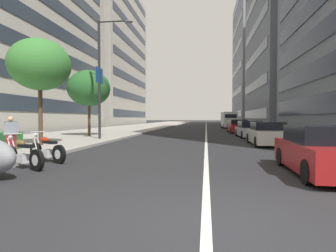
{
  "coord_description": "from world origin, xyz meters",
  "views": [
    {
      "loc": [
        -4.14,
        0.01,
        1.63
      ],
      "look_at": [
        16.28,
        2.89,
        1.02
      ],
      "focal_mm": 28.97,
      "sensor_mm": 36.0,
      "label": 1
    }
  ],
  "objects_px": {
    "street_lamp_with_banners": "(104,68)",
    "car_mid_block_traffic": "(238,127)",
    "street_tree_near_plaza_corner": "(40,65)",
    "car_approaching_light": "(323,151)",
    "delivery_van_ahead": "(229,120)",
    "motorcycle_nearest_camera": "(23,154)",
    "pedestrian_on_plaza": "(11,135)",
    "motorcycle_mid_row": "(47,150)",
    "street_tree_mid_sidewalk": "(89,88)",
    "car_far_down_avenue": "(249,130)",
    "car_lead_in_lane": "(267,134)"
  },
  "relations": [
    {
      "from": "motorcycle_nearest_camera",
      "to": "car_approaching_light",
      "type": "distance_m",
      "value": 9.22
    },
    {
      "from": "car_mid_block_traffic",
      "to": "street_tree_mid_sidewalk",
      "type": "xyz_separation_m",
      "value": [
        -9.15,
        13.1,
        3.41
      ]
    },
    {
      "from": "motorcycle_nearest_camera",
      "to": "street_tree_near_plaza_corner",
      "type": "bearing_deg",
      "value": -35.1
    },
    {
      "from": "street_lamp_with_banners",
      "to": "car_mid_block_traffic",
      "type": "bearing_deg",
      "value": -41.38
    },
    {
      "from": "car_approaching_light",
      "to": "street_tree_near_plaza_corner",
      "type": "height_order",
      "value": "street_tree_near_plaza_corner"
    },
    {
      "from": "street_tree_near_plaza_corner",
      "to": "motorcycle_nearest_camera",
      "type": "bearing_deg",
      "value": -151.62
    },
    {
      "from": "motorcycle_mid_row",
      "to": "street_tree_near_plaza_corner",
      "type": "relative_size",
      "value": 0.34
    },
    {
      "from": "motorcycle_nearest_camera",
      "to": "delivery_van_ahead",
      "type": "height_order",
      "value": "delivery_van_ahead"
    },
    {
      "from": "car_mid_block_traffic",
      "to": "street_tree_near_plaza_corner",
      "type": "bearing_deg",
      "value": 142.16
    },
    {
      "from": "car_approaching_light",
      "to": "street_lamp_with_banners",
      "type": "height_order",
      "value": "street_lamp_with_banners"
    },
    {
      "from": "street_lamp_with_banners",
      "to": "car_approaching_light",
      "type": "bearing_deg",
      "value": -134.18
    },
    {
      "from": "street_lamp_with_banners",
      "to": "motorcycle_mid_row",
      "type": "bearing_deg",
      "value": -171.79
    },
    {
      "from": "car_approaching_light",
      "to": "delivery_van_ahead",
      "type": "bearing_deg",
      "value": 1.38
    },
    {
      "from": "delivery_van_ahead",
      "to": "street_tree_near_plaza_corner",
      "type": "bearing_deg",
      "value": 156.14
    },
    {
      "from": "car_approaching_light",
      "to": "street_lamp_with_banners",
      "type": "distance_m",
      "value": 15.34
    },
    {
      "from": "car_approaching_light",
      "to": "pedestrian_on_plaza",
      "type": "xyz_separation_m",
      "value": [
        2.06,
        11.47,
        0.25
      ]
    },
    {
      "from": "car_lead_in_lane",
      "to": "delivery_van_ahead",
      "type": "bearing_deg",
      "value": -0.24
    },
    {
      "from": "motorcycle_mid_row",
      "to": "street_lamp_with_banners",
      "type": "xyz_separation_m",
      "value": [
        9.21,
        1.33,
        4.73
      ]
    },
    {
      "from": "street_lamp_with_banners",
      "to": "pedestrian_on_plaza",
      "type": "xyz_separation_m",
      "value": [
        -8.16,
        0.95,
        -4.24
      ]
    },
    {
      "from": "car_lead_in_lane",
      "to": "car_far_down_avenue",
      "type": "xyz_separation_m",
      "value": [
        6.54,
        0.01,
        -0.01
      ]
    },
    {
      "from": "street_tree_mid_sidewalk",
      "to": "street_lamp_with_banners",
      "type": "bearing_deg",
      "value": -139.81
    },
    {
      "from": "street_tree_near_plaza_corner",
      "to": "motorcycle_mid_row",
      "type": "bearing_deg",
      "value": -144.61
    },
    {
      "from": "pedestrian_on_plaza",
      "to": "motorcycle_nearest_camera",
      "type": "bearing_deg",
      "value": -132.03
    },
    {
      "from": "car_far_down_avenue",
      "to": "car_approaching_light",
      "type": "bearing_deg",
      "value": 176.8
    },
    {
      "from": "car_far_down_avenue",
      "to": "car_mid_block_traffic",
      "type": "height_order",
      "value": "car_mid_block_traffic"
    },
    {
      "from": "motorcycle_nearest_camera",
      "to": "street_tree_mid_sidewalk",
      "type": "distance_m",
      "value": 14.43
    },
    {
      "from": "motorcycle_mid_row",
      "to": "car_lead_in_lane",
      "type": "height_order",
      "value": "car_lead_in_lane"
    },
    {
      "from": "motorcycle_mid_row",
      "to": "car_mid_block_traffic",
      "type": "relative_size",
      "value": 0.44
    },
    {
      "from": "street_tree_mid_sidewalk",
      "to": "car_far_down_avenue",
      "type": "bearing_deg",
      "value": -81.44
    },
    {
      "from": "street_lamp_with_banners",
      "to": "street_tree_near_plaza_corner",
      "type": "height_order",
      "value": "street_lamp_with_banners"
    },
    {
      "from": "car_approaching_light",
      "to": "delivery_van_ahead",
      "type": "height_order",
      "value": "delivery_van_ahead"
    },
    {
      "from": "car_far_down_avenue",
      "to": "delivery_van_ahead",
      "type": "distance_m",
      "value": 21.34
    },
    {
      "from": "car_mid_block_traffic",
      "to": "motorcycle_nearest_camera",
      "type": "bearing_deg",
      "value": 155.75
    },
    {
      "from": "pedestrian_on_plaza",
      "to": "street_tree_near_plaza_corner",
      "type": "bearing_deg",
      "value": 17.44
    },
    {
      "from": "street_lamp_with_banners",
      "to": "street_tree_mid_sidewalk",
      "type": "height_order",
      "value": "street_lamp_with_banners"
    },
    {
      "from": "car_lead_in_lane",
      "to": "car_mid_block_traffic",
      "type": "relative_size",
      "value": 0.93
    },
    {
      "from": "motorcycle_mid_row",
      "to": "car_lead_in_lane",
      "type": "bearing_deg",
      "value": -115.45
    },
    {
      "from": "car_far_down_avenue",
      "to": "pedestrian_on_plaza",
      "type": "height_order",
      "value": "pedestrian_on_plaza"
    },
    {
      "from": "car_approaching_light",
      "to": "car_mid_block_traffic",
      "type": "xyz_separation_m",
      "value": [
        22.3,
        -0.11,
        0.02
      ]
    },
    {
      "from": "street_tree_mid_sidewalk",
      "to": "delivery_van_ahead",
      "type": "bearing_deg",
      "value": -29.69
    },
    {
      "from": "pedestrian_on_plaza",
      "to": "delivery_van_ahead",
      "type": "bearing_deg",
      "value": -14.7
    },
    {
      "from": "motorcycle_nearest_camera",
      "to": "car_approaching_light",
      "type": "xyz_separation_m",
      "value": [
        0.3,
        -9.21,
        0.22
      ]
    },
    {
      "from": "delivery_van_ahead",
      "to": "pedestrian_on_plaza",
      "type": "xyz_separation_m",
      "value": [
        -34.41,
        11.79,
        -0.46
      ]
    },
    {
      "from": "delivery_van_ahead",
      "to": "street_tree_mid_sidewalk",
      "type": "height_order",
      "value": "street_tree_mid_sidewalk"
    },
    {
      "from": "delivery_van_ahead",
      "to": "street_lamp_with_banners",
      "type": "distance_m",
      "value": 28.64
    },
    {
      "from": "car_mid_block_traffic",
      "to": "pedestrian_on_plaza",
      "type": "xyz_separation_m",
      "value": [
        -20.23,
        11.58,
        0.23
      ]
    },
    {
      "from": "motorcycle_nearest_camera",
      "to": "street_lamp_with_banners",
      "type": "relative_size",
      "value": 0.25
    },
    {
      "from": "street_tree_mid_sidewalk",
      "to": "pedestrian_on_plaza",
      "type": "height_order",
      "value": "street_tree_mid_sidewalk"
    },
    {
      "from": "street_tree_near_plaza_corner",
      "to": "pedestrian_on_plaza",
      "type": "relative_size",
      "value": 3.72
    },
    {
      "from": "motorcycle_nearest_camera",
      "to": "motorcycle_mid_row",
      "type": "height_order",
      "value": "motorcycle_nearest_camera"
    }
  ]
}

